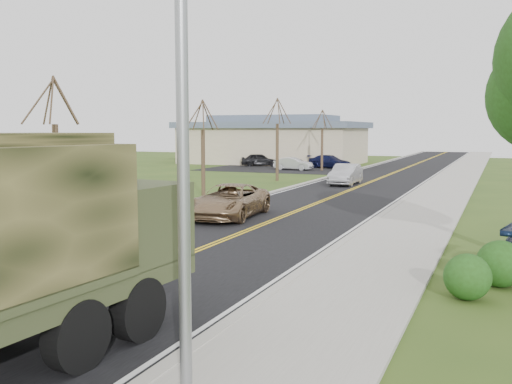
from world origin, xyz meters
The scene contains 15 objects.
road centered at (0.00, 40.00, 0.01)m, with size 8.00×120.00×0.01m, color black.
curb_right centered at (4.15, 40.00, 0.06)m, with size 0.30×120.00×0.12m, color #9E998E.
sidewalk_right centered at (5.90, 40.00, 0.05)m, with size 3.20×120.00×0.10m, color #9E998E.
curb_left centered at (-4.15, 40.00, 0.05)m, with size 0.30×120.00×0.10m, color #9E998E.
street_light centered at (4.90, -0.50, 4.43)m, with size 1.65×0.22×8.00m.
bare_tree_a centered at (-7.00, 10.00, 2.63)m, with size 1.93×2.26×6.08m.
bare_tree_b centered at (-7.00, 22.00, 2.48)m, with size 1.83×2.14×5.73m.
bare_tree_c centered at (-7.00, 34.00, 2.78)m, with size 2.04×2.39×6.42m.
bare_tree_d centered at (-7.00, 46.00, 2.55)m, with size 1.88×2.20×5.91m.
commercial_building centered at (-15.98, 55.97, 2.69)m, with size 25.50×21.50×5.65m.
suv_champagne centered at (-2.19, 15.62, 0.76)m, with size 2.52×5.46×1.52m, color #8B6F4F.
sedan_silver centered at (-1.23, 32.87, 0.75)m, with size 1.59×4.57×1.51m, color silver.
lot_car_dark centered at (-15.22, 49.92, 0.70)m, with size 1.66×4.13×1.41m, color black.
lot_car_silver centered at (-9.79, 45.59, 0.63)m, with size 1.33×3.83×1.26m, color silver.
lot_car_navy centered at (-7.25, 49.75, 0.68)m, with size 1.91×4.69×1.36m, color #0E1133.
Camera 1 is at (9.13, -7.46, 3.99)m, focal length 40.00 mm.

